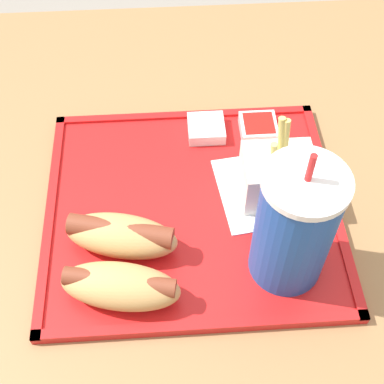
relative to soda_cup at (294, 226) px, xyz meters
name	(u,v)px	position (x,y,z in m)	size (l,w,h in m)	color
ground_plane	(206,367)	(0.07, -0.13, -0.81)	(8.00, 8.00, 0.00)	gray
dining_table	(210,303)	(0.07, -0.13, -0.45)	(1.27, 0.86, 0.72)	olive
food_tray	(192,208)	(0.11, -0.09, -0.09)	(0.38, 0.35, 0.01)	red
paper_napkin	(274,188)	(-0.01, -0.12, -0.08)	(0.16, 0.14, 0.00)	white
soda_cup	(294,226)	(0.00, 0.00, 0.00)	(0.09, 0.09, 0.20)	#194CA5
hot_dog_far	(120,286)	(0.20, 0.03, -0.06)	(0.15, 0.08, 0.05)	tan
hot_dog_near	(121,235)	(0.20, -0.04, -0.06)	(0.15, 0.09, 0.05)	tan
fries_carton	(277,176)	(0.00, -0.11, -0.05)	(0.09, 0.07, 0.12)	silver
sauce_cup_mayo	(206,128)	(0.08, -0.23, -0.07)	(0.05, 0.05, 0.02)	silver
sauce_cup_ketchup	(258,127)	(0.00, -0.22, -0.07)	(0.05, 0.05, 0.02)	silver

